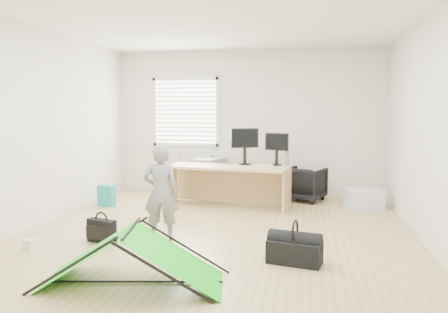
% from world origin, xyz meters
% --- Properties ---
extents(ground, '(5.50, 5.50, 0.00)m').
position_xyz_m(ground, '(0.00, 0.00, 0.00)').
color(ground, tan).
rests_on(ground, ground).
extents(back_wall, '(5.00, 0.02, 2.70)m').
position_xyz_m(back_wall, '(0.00, 2.75, 1.35)').
color(back_wall, silver).
rests_on(back_wall, ground).
extents(window, '(1.20, 0.06, 1.20)m').
position_xyz_m(window, '(-1.20, 2.71, 1.55)').
color(window, silver).
rests_on(window, back_wall).
extents(radiator, '(1.00, 0.12, 0.60)m').
position_xyz_m(radiator, '(-1.20, 2.67, 0.45)').
color(radiator, silver).
rests_on(radiator, back_wall).
extents(desk, '(2.07, 0.92, 0.68)m').
position_xyz_m(desk, '(-0.17, 1.45, 0.34)').
color(desk, tan).
rests_on(desk, ground).
extents(filing_cabinet, '(0.65, 0.73, 0.70)m').
position_xyz_m(filing_cabinet, '(-0.67, 2.40, 0.35)').
color(filing_cabinet, '#959899').
rests_on(filing_cabinet, ground).
extents(monitor_left, '(0.46, 0.29, 0.44)m').
position_xyz_m(monitor_left, '(0.10, 1.72, 0.90)').
color(monitor_left, black).
rests_on(monitor_left, desk).
extents(monitor_right, '(0.41, 0.24, 0.39)m').
position_xyz_m(monitor_right, '(0.62, 1.72, 0.87)').
color(monitor_right, black).
rests_on(monitor_right, desk).
extents(keyboard, '(0.43, 0.25, 0.02)m').
position_xyz_m(keyboard, '(0.50, 1.70, 0.69)').
color(keyboard, beige).
rests_on(keyboard, desk).
extents(thermos, '(0.08, 0.08, 0.24)m').
position_xyz_m(thermos, '(0.79, 1.73, 0.80)').
color(thermos, '#A85E71').
rests_on(thermos, desk).
extents(office_chair, '(0.82, 0.83, 0.59)m').
position_xyz_m(office_chair, '(1.08, 2.27, 0.29)').
color(office_chair, black).
rests_on(office_chair, ground).
extents(person, '(0.48, 0.36, 1.17)m').
position_xyz_m(person, '(-0.62, -0.45, 0.59)').
color(person, slate).
rests_on(person, ground).
extents(kite, '(1.76, 1.02, 0.51)m').
position_xyz_m(kite, '(-0.43, -1.80, 0.26)').
color(kite, '#12C213').
rests_on(kite, ground).
extents(storage_crate, '(0.65, 0.54, 0.31)m').
position_xyz_m(storage_crate, '(2.03, 1.83, 0.16)').
color(storage_crate, silver).
rests_on(storage_crate, ground).
extents(tote_bag, '(0.31, 0.19, 0.35)m').
position_xyz_m(tote_bag, '(-2.13, 1.19, 0.17)').
color(tote_bag, teal).
rests_on(tote_bag, ground).
extents(laptop_bag, '(0.39, 0.21, 0.28)m').
position_xyz_m(laptop_bag, '(-1.28, -0.69, 0.14)').
color(laptop_bag, black).
rests_on(laptop_bag, ground).
extents(white_box, '(0.12, 0.12, 0.11)m').
position_xyz_m(white_box, '(-1.98, -1.08, 0.06)').
color(white_box, silver).
rests_on(white_box, ground).
extents(duffel_bag, '(0.59, 0.38, 0.24)m').
position_xyz_m(duffel_bag, '(1.01, -0.98, 0.12)').
color(duffel_bag, black).
rests_on(duffel_bag, ground).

